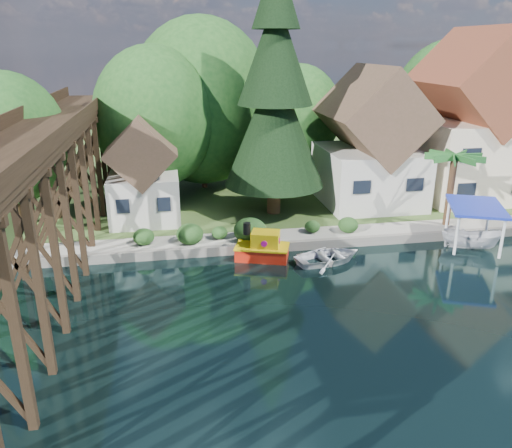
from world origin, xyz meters
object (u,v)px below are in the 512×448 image
(trestle_bridge, at_px, (38,196))
(conifer, at_px, (275,95))
(boat_canopy, at_px, (473,230))
(house_left, at_px, (370,147))
(tugboat, at_px, (263,248))
(boat_white_a, at_px, (329,255))
(house_center, at_px, (471,127))
(palm_tree, at_px, (454,159))
(shed, at_px, (143,177))

(trestle_bridge, distance_m, conifer, 17.98)
(boat_canopy, bearing_deg, trestle_bridge, -177.70)
(house_left, relative_size, boat_canopy, 1.96)
(tugboat, relative_size, boat_white_a, 0.86)
(house_left, relative_size, house_center, 0.79)
(palm_tree, height_order, boat_canopy, palm_tree)
(trestle_bridge, bearing_deg, tugboat, 8.07)
(trestle_bridge, height_order, boat_white_a, trestle_bridge)
(house_left, height_order, palm_tree, house_left)
(house_center, bearing_deg, tugboat, -153.90)
(palm_tree, height_order, boat_white_a, palm_tree)
(house_center, distance_m, boat_white_a, 19.78)
(house_center, distance_m, tugboat, 22.46)
(conifer, distance_m, tugboat, 11.80)
(conifer, xyz_separation_m, palm_tree, (11.78, -5.04, -4.07))
(shed, height_order, boat_white_a, shed)
(trestle_bridge, xyz_separation_m, conifer, (14.78, 9.38, 4.11))
(house_center, xyz_separation_m, tugboat, (-19.51, -9.56, -5.69))
(house_center, relative_size, palm_tree, 2.48)
(palm_tree, xyz_separation_m, boat_canopy, (-0.02, -3.27, -4.08))
(house_left, height_order, boat_white_a, house_left)
(palm_tree, xyz_separation_m, boat_white_a, (-10.06, -3.76, -4.94))
(house_center, height_order, palm_tree, house_center)
(trestle_bridge, height_order, tugboat, trestle_bridge)
(house_left, distance_m, house_center, 9.10)
(tugboat, bearing_deg, boat_white_a, -16.56)
(shed, distance_m, tugboat, 11.08)
(tugboat, bearing_deg, trestle_bridge, -171.93)
(house_left, bearing_deg, boat_white_a, -122.36)
(trestle_bridge, relative_size, boat_canopy, 7.85)
(trestle_bridge, height_order, house_center, house_center)
(palm_tree, bearing_deg, shed, 166.97)
(house_center, bearing_deg, trestle_bridge, -160.51)
(palm_tree, distance_m, boat_white_a, 11.82)
(boat_white_a, relative_size, boat_canopy, 0.78)
(house_center, bearing_deg, conifer, -173.54)
(boat_white_a, distance_m, boat_canopy, 10.09)
(house_center, xyz_separation_m, conifer, (-17.22, -1.95, 3.04))
(trestle_bridge, height_order, conifer, conifer)
(shed, bearing_deg, boat_canopy, -20.98)
(house_left, relative_size, shed, 1.40)
(tugboat, relative_size, boat_canopy, 0.67)
(conifer, relative_size, palm_tree, 3.32)
(house_left, distance_m, palm_tree, 7.41)
(palm_tree, bearing_deg, boat_white_a, -159.49)
(trestle_bridge, height_order, boat_canopy, trestle_bridge)
(conifer, bearing_deg, house_center, 6.46)
(house_center, bearing_deg, palm_tree, -127.89)
(palm_tree, xyz_separation_m, tugboat, (-14.07, -2.57, -4.66))
(house_center, relative_size, tugboat, 3.68)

